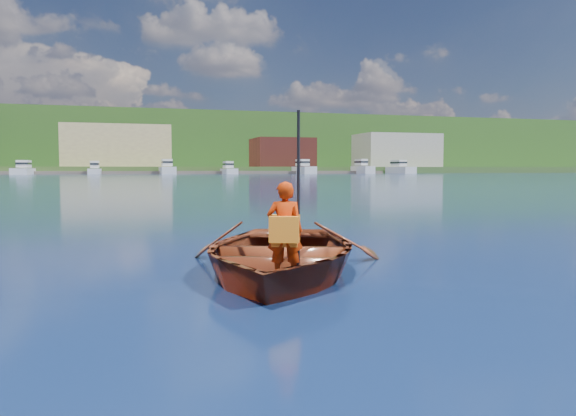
{
  "coord_description": "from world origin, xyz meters",
  "views": [
    {
      "loc": [
        -2.88,
        -6.81,
        1.39
      ],
      "look_at": [
        -0.82,
        0.29,
        0.87
      ],
      "focal_mm": 35.0,
      "sensor_mm": 36.0,
      "label": 1
    }
  ],
  "objects_px": {
    "child_paddler": "(285,230)",
    "marina_yachts": "(161,169)",
    "dock": "(96,173)",
    "rowboat": "(279,253)"
  },
  "relations": [
    {
      "from": "child_paddler",
      "to": "marina_yachts",
      "type": "bearing_deg",
      "value": 87.11
    },
    {
      "from": "dock",
      "to": "child_paddler",
      "type": "bearing_deg",
      "value": -86.54
    },
    {
      "from": "rowboat",
      "to": "child_paddler",
      "type": "bearing_deg",
      "value": -100.56
    },
    {
      "from": "child_paddler",
      "to": "marina_yachts",
      "type": "distance_m",
      "value": 144.12
    },
    {
      "from": "dock",
      "to": "marina_yachts",
      "type": "height_order",
      "value": "marina_yachts"
    },
    {
      "from": "rowboat",
      "to": "marina_yachts",
      "type": "bearing_deg",
      "value": 87.15
    },
    {
      "from": "dock",
      "to": "marina_yachts",
      "type": "bearing_deg",
      "value": -16.02
    },
    {
      "from": "dock",
      "to": "rowboat",
      "type": "bearing_deg",
      "value": -86.46
    },
    {
      "from": "marina_yachts",
      "to": "child_paddler",
      "type": "bearing_deg",
      "value": -92.89
    },
    {
      "from": "child_paddler",
      "to": "dock",
      "type": "height_order",
      "value": "child_paddler"
    }
  ]
}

